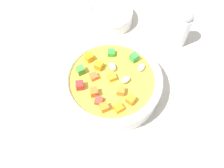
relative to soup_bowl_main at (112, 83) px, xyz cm
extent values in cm
cube|color=#BAB2A0|center=(-0.01, 0.00, -3.59)|extent=(140.00, 140.00, 2.00)
cylinder|color=white|center=(-0.01, 0.00, -0.79)|extent=(17.53, 17.53, 3.61)
torus|color=white|center=(-0.01, 0.00, 1.46)|extent=(17.95, 17.95, 1.47)
cylinder|color=gold|center=(-0.01, 0.00, 1.22)|extent=(14.98, 14.98, 0.40)
cube|color=orange|center=(0.36, -0.26, 1.91)|extent=(1.69, 1.69, 0.98)
cube|color=orange|center=(3.42, 4.86, 1.98)|extent=(1.56, 1.56, 1.14)
ellipsoid|color=beige|center=(-1.26, 2.04, 1.97)|extent=(2.00, 1.50, 1.10)
cube|color=orange|center=(2.05, -2.38, 1.87)|extent=(1.64, 1.64, 0.91)
cube|color=orange|center=(0.95, 3.02, 2.06)|extent=(1.80, 1.80, 1.28)
cube|color=orange|center=(-0.47, -5.82, 2.06)|extent=(1.46, 1.46, 1.29)
cube|color=green|center=(-5.74, 0.08, 2.19)|extent=(1.48, 1.48, 1.54)
ellipsoid|color=beige|center=(-5.18, 2.24, 1.82)|extent=(2.01, 1.52, 0.82)
cube|color=green|center=(2.92, -4.84, 2.16)|extent=(1.63, 1.63, 1.50)
cube|color=green|center=(-3.70, -3.82, 1.91)|extent=(1.82, 1.82, 1.00)
cube|color=orange|center=(-0.06, -3.27, 2.10)|extent=(1.62, 1.62, 1.37)
cube|color=#C23D2D|center=(4.72, 1.63, 1.87)|extent=(1.79, 1.79, 0.91)
cube|color=orange|center=(4.25, -0.07, 2.13)|extent=(1.78, 1.78, 1.43)
cube|color=orange|center=(0.99, 5.31, 2.10)|extent=(1.47, 1.47, 1.37)
cube|color=red|center=(5.07, -2.65, 2.14)|extent=(1.81, 1.81, 1.45)
cube|color=orange|center=(4.99, 3.20, 2.08)|extent=(1.67, 1.67, 1.32)
ellipsoid|color=beige|center=(-1.66, -1.48, 1.98)|extent=(1.83, 2.13, 1.13)
ellipsoid|color=silver|center=(2.42, 16.02, -2.11)|extent=(3.99, 3.61, 0.96)
cylinder|color=white|center=(-12.42, -12.78, -1.25)|extent=(9.78, 9.78, 2.68)
torus|color=white|center=(-12.42, -12.78, 0.29)|extent=(9.88, 9.88, 0.78)
cylinder|color=silver|center=(-17.97, 1.80, 0.96)|extent=(3.18, 3.18, 7.10)
sphere|color=silver|center=(-17.97, 1.80, 5.23)|extent=(2.86, 2.86, 2.86)
camera|label=1|loc=(15.58, 15.40, 37.40)|focal=38.52mm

